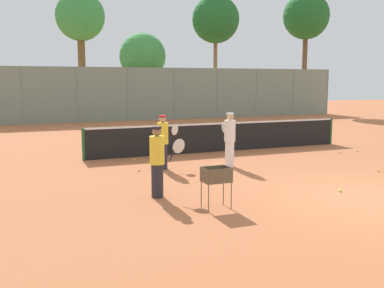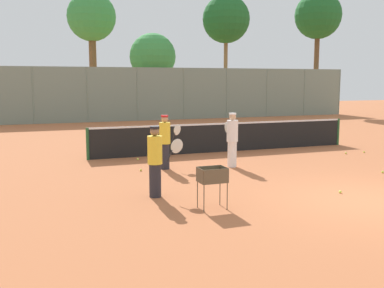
% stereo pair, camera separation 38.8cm
% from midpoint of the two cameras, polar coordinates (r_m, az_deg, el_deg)
% --- Properties ---
extents(ground_plane, '(80.00, 80.00, 0.00)m').
position_cam_midpoint_polar(ground_plane, '(10.64, 20.61, -6.66)').
color(ground_plane, '#B7663D').
extents(tennis_net, '(10.15, 0.10, 1.07)m').
position_cam_midpoint_polar(tennis_net, '(16.60, 3.07, 0.96)').
color(tennis_net, '#26592D').
rests_on(tennis_net, ground_plane).
extents(back_fence, '(31.99, 0.08, 3.45)m').
position_cam_midpoint_polar(back_fence, '(29.43, -8.56, 6.26)').
color(back_fence, gray).
rests_on(back_fence, ground_plane).
extents(tree_0, '(3.64, 3.64, 9.47)m').
position_cam_midpoint_polar(tree_0, '(37.88, 14.00, 15.36)').
color(tree_0, brown).
rests_on(tree_0, ground_plane).
extents(tree_1, '(3.15, 3.15, 5.81)m').
position_cam_midpoint_polar(tree_1, '(31.36, -6.65, 10.95)').
color(tree_1, brown).
rests_on(tree_1, ground_plane).
extents(tree_3, '(3.58, 3.58, 9.06)m').
position_cam_midpoint_polar(tree_3, '(35.05, -14.33, 15.21)').
color(tree_3, brown).
rests_on(tree_3, ground_plane).
extents(tree_4, '(3.40, 3.40, 8.66)m').
position_cam_midpoint_polar(tree_4, '(33.49, 2.68, 15.46)').
color(tree_4, brown).
rests_on(tree_4, ground_plane).
extents(player_white_outfit, '(0.82, 0.49, 1.60)m').
position_cam_midpoint_polar(player_white_outfit, '(13.26, -4.54, 0.35)').
color(player_white_outfit, '#26262D').
rests_on(player_white_outfit, ground_plane).
extents(player_red_cap, '(0.34, 0.89, 1.64)m').
position_cam_midpoint_polar(player_red_cap, '(13.65, 3.99, 0.66)').
color(player_red_cap, white).
rests_on(player_red_cap, ground_plane).
extents(player_yellow_shirt, '(0.88, 0.33, 1.60)m').
position_cam_midpoint_polar(player_yellow_shirt, '(10.07, -5.49, -2.12)').
color(player_yellow_shirt, '#26262D').
rests_on(player_yellow_shirt, ground_plane).
extents(ball_cart, '(0.56, 0.41, 0.86)m').
position_cam_midpoint_polar(ball_cart, '(9.18, 1.90, -4.36)').
color(ball_cart, brown).
rests_on(ball_cart, ground_plane).
extents(tennis_ball_0, '(0.07, 0.07, 0.07)m').
position_cam_midpoint_polar(tennis_ball_0, '(17.03, 17.65, -1.01)').
color(tennis_ball_0, '#D1E54C').
rests_on(tennis_ball_0, ground_plane).
extents(tennis_ball_1, '(0.07, 0.07, 0.07)m').
position_cam_midpoint_polar(tennis_ball_1, '(14.92, -8.10, -1.95)').
color(tennis_ball_1, '#D1E54C').
rests_on(tennis_ball_1, ground_plane).
extents(tennis_ball_2, '(0.07, 0.07, 0.07)m').
position_cam_midpoint_polar(tennis_ball_2, '(13.11, -7.60, -3.34)').
color(tennis_ball_2, '#D1E54C').
rests_on(tennis_ball_2, ground_plane).
extents(tennis_ball_3, '(0.07, 0.07, 0.07)m').
position_cam_midpoint_polar(tennis_ball_3, '(17.57, 19.66, -0.84)').
color(tennis_ball_3, '#D1E54C').
rests_on(tennis_ball_3, ground_plane).
extents(tennis_ball_4, '(0.07, 0.07, 0.07)m').
position_cam_midpoint_polar(tennis_ball_4, '(13.96, 21.86, -3.16)').
color(tennis_ball_4, '#D1E54C').
rests_on(tennis_ball_4, ground_plane).
extents(tennis_ball_6, '(0.07, 0.07, 0.07)m').
position_cam_midpoint_polar(tennis_ball_6, '(11.14, 17.35, -5.68)').
color(tennis_ball_6, '#D1E54C').
rests_on(tennis_ball_6, ground_plane).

